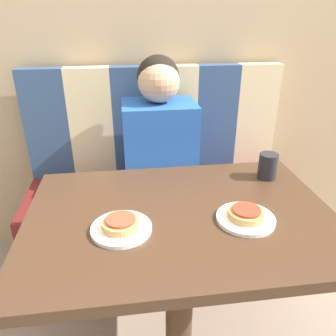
% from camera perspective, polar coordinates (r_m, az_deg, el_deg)
% --- Properties ---
extents(wall_back, '(7.00, 0.05, 2.60)m').
position_cam_1_polar(wall_back, '(1.76, -2.94, 25.93)').
color(wall_back, tan).
rests_on(wall_back, ground_plane).
extents(booth_seat, '(1.32, 0.50, 0.48)m').
position_cam_1_polar(booth_seat, '(1.80, -1.31, -10.02)').
color(booth_seat, '#5B1919').
rests_on(booth_seat, ground_plane).
extents(booth_backrest, '(1.32, 0.08, 0.56)m').
position_cam_1_polar(booth_backrest, '(1.75, -2.28, 8.20)').
color(booth_backrest, navy).
rests_on(booth_backrest, booth_seat).
extents(dining_table, '(0.95, 0.66, 0.73)m').
position_cam_1_polar(dining_table, '(1.09, 2.19, -12.37)').
color(dining_table, '#422B1C').
rests_on(dining_table, ground_plane).
extents(person, '(0.34, 0.26, 0.64)m').
position_cam_1_polar(person, '(1.55, -1.53, 6.54)').
color(person, '#2356B2').
rests_on(person, booth_seat).
extents(plate_left, '(0.17, 0.17, 0.01)m').
position_cam_1_polar(plate_left, '(0.96, -8.13, -10.40)').
color(plate_left, white).
rests_on(plate_left, dining_table).
extents(plate_right, '(0.17, 0.17, 0.01)m').
position_cam_1_polar(plate_right, '(1.02, 13.35, -8.58)').
color(plate_right, white).
rests_on(plate_right, dining_table).
extents(pizza_left, '(0.11, 0.11, 0.03)m').
position_cam_1_polar(pizza_left, '(0.95, -8.20, -9.46)').
color(pizza_left, tan).
rests_on(pizza_left, plate_left).
extents(pizza_right, '(0.11, 0.11, 0.03)m').
position_cam_1_polar(pizza_right, '(1.01, 13.46, -7.68)').
color(pizza_right, tan).
rests_on(pizza_right, plate_right).
extents(drinking_cup, '(0.07, 0.07, 0.10)m').
position_cam_1_polar(drinking_cup, '(1.27, 16.98, 0.34)').
color(drinking_cup, '#232328').
rests_on(drinking_cup, dining_table).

